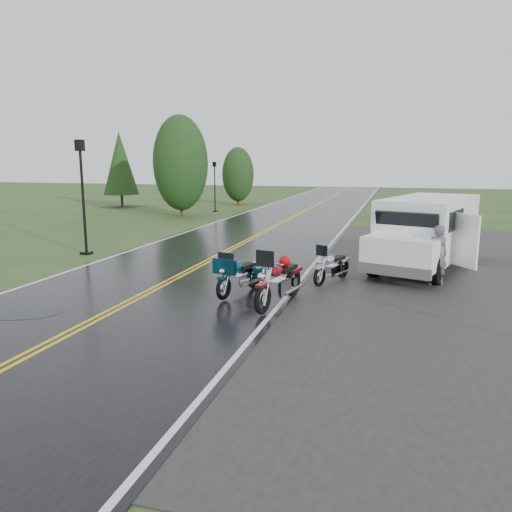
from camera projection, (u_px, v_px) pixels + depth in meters
The scene contains 12 objects.
ground at pixel (132, 302), 13.02m from camera, with size 120.00×120.00×0.00m, color #2D471E.
road at pixel (245, 242), 22.46m from camera, with size 8.00×100.00×0.04m, color black.
motorcycle_red at pixel (263, 286), 11.64m from camera, with size 0.92×2.52×1.49m, color #550910, non-canonical shape.
motorcycle_teal at pixel (224, 279), 12.89m from camera, with size 0.77×2.11×1.25m, color #052A38, non-canonical shape.
motorcycle_silver at pixel (320, 269), 14.24m from camera, with size 0.73×2.01×1.19m, color #95999C, non-canonical shape.
van_white at pixel (375, 238), 15.61m from camera, with size 2.35×6.27×2.46m, color white, non-canonical shape.
person_at_van at pixel (437, 256), 14.55m from camera, with size 0.65×0.43×1.78m, color #535458.
lamp_post_near_left at pixel (83, 197), 19.21m from camera, with size 0.38×0.38×4.46m, color black, non-canonical shape.
lamp_post_far_left at pixel (215, 187), 35.65m from camera, with size 0.31×0.31×3.59m, color black, non-canonical shape.
tree_left_mid at pixel (181, 174), 32.47m from camera, with size 3.58×3.58×5.59m, color #1E3D19, non-canonical shape.
tree_left_far at pixel (238, 180), 41.25m from camera, with size 2.63×2.63×4.04m, color #1E3D19, non-canonical shape.
pine_left_far at pixel (120, 171), 39.10m from camera, with size 2.74×2.74×5.71m, color #1E3D19, non-canonical shape.
Camera 1 is at (6.58, -11.18, 3.63)m, focal length 35.00 mm.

